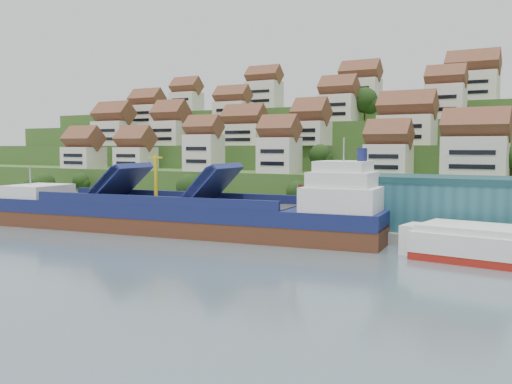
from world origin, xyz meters
The scene contains 10 objects.
ground centered at (0.00, 0.00, 0.00)m, with size 300.00×300.00×0.00m, color slate.
quay centered at (20.00, 15.00, 1.10)m, with size 180.00×14.00×2.20m, color gray.
pebble_beach centered at (-58.00, 12.00, 0.50)m, with size 45.00×20.00×1.00m, color gray.
hillside centered at (0.00, 103.55, 10.66)m, with size 260.00×128.00×31.00m.
hillside_village centered at (-0.39, 61.14, 24.55)m, with size 157.44×63.91×29.67m.
hillside_trees centered at (-4.87, 48.07, 18.26)m, with size 139.91×62.57×32.11m.
warehouse centered at (52.00, 17.00, 7.20)m, with size 60.00×15.00×10.00m, color #265C67.
flagpole centered at (18.11, 10.00, 6.88)m, with size 1.28×0.16×8.00m.
beach_huts centered at (-60.00, 10.75, 2.10)m, with size 14.40×3.70×2.20m.
cargo_ship centered at (-3.30, 1.40, 3.58)m, with size 87.02×22.76×19.19m.
Camera 1 is at (66.21, -91.50, 17.64)m, focal length 40.00 mm.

